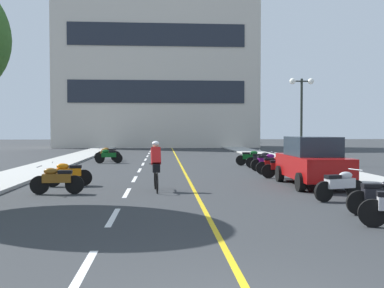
{
  "coord_description": "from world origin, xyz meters",
  "views": [
    {
      "loc": [
        -0.83,
        -4.36,
        2.07
      ],
      "look_at": [
        0.47,
        14.68,
        1.45
      ],
      "focal_mm": 40.71,
      "sensor_mm": 36.0,
      "label": 1
    }
  ],
  "objects_px": {
    "motorcycle_12": "(107,154)",
    "motorcycle_8": "(267,162)",
    "motorcycle_7": "(274,164)",
    "motorcycle_10": "(251,157)",
    "motorcycle_13": "(109,153)",
    "street_lamp_mid": "(302,101)",
    "motorcycle_3": "(340,185)",
    "motorcycle_6": "(282,167)",
    "motorcycle_4": "(57,180)",
    "motorcycle_11": "(109,156)",
    "motorcycle_5": "(68,173)",
    "motorcycle_2": "(382,196)",
    "parked_car_near": "(312,161)",
    "motorcycle_9": "(262,159)",
    "cyclist_rider": "(156,165)"
  },
  "relations": [
    {
      "from": "street_lamp_mid",
      "to": "motorcycle_11",
      "type": "relative_size",
      "value": 2.93
    },
    {
      "from": "motorcycle_4",
      "to": "motorcycle_7",
      "type": "distance_m",
      "value": 10.24
    },
    {
      "from": "motorcycle_9",
      "to": "motorcycle_2",
      "type": "bearing_deg",
      "value": -90.23
    },
    {
      "from": "motorcycle_3",
      "to": "motorcycle_6",
      "type": "relative_size",
      "value": 0.98
    },
    {
      "from": "motorcycle_2",
      "to": "cyclist_rider",
      "type": "relative_size",
      "value": 0.96
    },
    {
      "from": "parked_car_near",
      "to": "motorcycle_13",
      "type": "relative_size",
      "value": 2.53
    },
    {
      "from": "motorcycle_13",
      "to": "motorcycle_10",
      "type": "bearing_deg",
      "value": -31.74
    },
    {
      "from": "motorcycle_9",
      "to": "motorcycle_10",
      "type": "bearing_deg",
      "value": 98.28
    },
    {
      "from": "street_lamp_mid",
      "to": "motorcycle_6",
      "type": "height_order",
      "value": "street_lamp_mid"
    },
    {
      "from": "motorcycle_7",
      "to": "cyclist_rider",
      "type": "xyz_separation_m",
      "value": [
        -5.4,
        -5.06,
        0.41
      ]
    },
    {
      "from": "motorcycle_11",
      "to": "motorcycle_12",
      "type": "xyz_separation_m",
      "value": [
        -0.29,
        1.57,
        0.0
      ]
    },
    {
      "from": "motorcycle_5",
      "to": "motorcycle_7",
      "type": "height_order",
      "value": "same"
    },
    {
      "from": "motorcycle_7",
      "to": "motorcycle_10",
      "type": "height_order",
      "value": "same"
    },
    {
      "from": "motorcycle_7",
      "to": "street_lamp_mid",
      "type": "bearing_deg",
      "value": 60.85
    },
    {
      "from": "motorcycle_5",
      "to": "motorcycle_13",
      "type": "relative_size",
      "value": 1.01
    },
    {
      "from": "motorcycle_5",
      "to": "motorcycle_13",
      "type": "bearing_deg",
      "value": 91.05
    },
    {
      "from": "motorcycle_6",
      "to": "motorcycle_8",
      "type": "bearing_deg",
      "value": 86.85
    },
    {
      "from": "street_lamp_mid",
      "to": "motorcycle_3",
      "type": "relative_size",
      "value": 3.0
    },
    {
      "from": "motorcycle_8",
      "to": "motorcycle_12",
      "type": "height_order",
      "value": "same"
    },
    {
      "from": "motorcycle_6",
      "to": "motorcycle_5",
      "type": "bearing_deg",
      "value": -166.66
    },
    {
      "from": "street_lamp_mid",
      "to": "motorcycle_12",
      "type": "bearing_deg",
      "value": 163.21
    },
    {
      "from": "motorcycle_11",
      "to": "motorcycle_12",
      "type": "height_order",
      "value": "same"
    },
    {
      "from": "motorcycle_4",
      "to": "motorcycle_11",
      "type": "bearing_deg",
      "value": 89.69
    },
    {
      "from": "motorcycle_6",
      "to": "motorcycle_8",
      "type": "distance_m",
      "value": 3.42
    },
    {
      "from": "motorcycle_6",
      "to": "motorcycle_7",
      "type": "xyz_separation_m",
      "value": [
        0.1,
        1.59,
        0.0
      ]
    },
    {
      "from": "motorcycle_8",
      "to": "motorcycle_11",
      "type": "bearing_deg",
      "value": 146.98
    },
    {
      "from": "motorcycle_5",
      "to": "motorcycle_11",
      "type": "relative_size",
      "value": 0.99
    },
    {
      "from": "motorcycle_12",
      "to": "cyclist_rider",
      "type": "xyz_separation_m",
      "value": [
        3.4,
        -14.04,
        0.41
      ]
    },
    {
      "from": "motorcycle_8",
      "to": "motorcycle_10",
      "type": "distance_m",
      "value": 3.29
    },
    {
      "from": "motorcycle_4",
      "to": "motorcycle_11",
      "type": "xyz_separation_m",
      "value": [
        0.07,
        13.0,
        0.0
      ]
    },
    {
      "from": "motorcycle_7",
      "to": "motorcycle_10",
      "type": "bearing_deg",
      "value": 90.8
    },
    {
      "from": "motorcycle_12",
      "to": "motorcycle_5",
      "type": "bearing_deg",
      "value": -89.26
    },
    {
      "from": "motorcycle_12",
      "to": "motorcycle_8",
      "type": "bearing_deg",
      "value": -38.83
    },
    {
      "from": "motorcycle_7",
      "to": "motorcycle_5",
      "type": "bearing_deg",
      "value": -157.29
    },
    {
      "from": "motorcycle_4",
      "to": "parked_car_near",
      "type": "bearing_deg",
      "value": 9.21
    },
    {
      "from": "motorcycle_2",
      "to": "motorcycle_6",
      "type": "height_order",
      "value": "same"
    },
    {
      "from": "street_lamp_mid",
      "to": "motorcycle_3",
      "type": "distance_m",
      "value": 13.68
    },
    {
      "from": "motorcycle_5",
      "to": "motorcycle_4",
      "type": "bearing_deg",
      "value": -88.36
    },
    {
      "from": "motorcycle_7",
      "to": "motorcycle_2",
      "type": "bearing_deg",
      "value": -89.24
    },
    {
      "from": "motorcycle_9",
      "to": "motorcycle_6",
      "type": "bearing_deg",
      "value": -93.23
    },
    {
      "from": "motorcycle_3",
      "to": "motorcycle_13",
      "type": "relative_size",
      "value": 0.99
    },
    {
      "from": "motorcycle_5",
      "to": "motorcycle_8",
      "type": "bearing_deg",
      "value": 31.94
    },
    {
      "from": "motorcycle_3",
      "to": "cyclist_rider",
      "type": "distance_m",
      "value": 5.93
    },
    {
      "from": "motorcycle_6",
      "to": "motorcycle_13",
      "type": "relative_size",
      "value": 1.01
    },
    {
      "from": "parked_car_near",
      "to": "motorcycle_6",
      "type": "relative_size",
      "value": 2.5
    },
    {
      "from": "street_lamp_mid",
      "to": "motorcycle_3",
      "type": "height_order",
      "value": "street_lamp_mid"
    },
    {
      "from": "motorcycle_8",
      "to": "cyclist_rider",
      "type": "xyz_separation_m",
      "value": [
        -5.49,
        -6.88,
        0.41
      ]
    },
    {
      "from": "motorcycle_5",
      "to": "motorcycle_7",
      "type": "bearing_deg",
      "value": 22.71
    },
    {
      "from": "motorcycle_8",
      "to": "motorcycle_10",
      "type": "relative_size",
      "value": 1.0
    },
    {
      "from": "motorcycle_3",
      "to": "motorcycle_6",
      "type": "height_order",
      "value": "same"
    }
  ]
}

